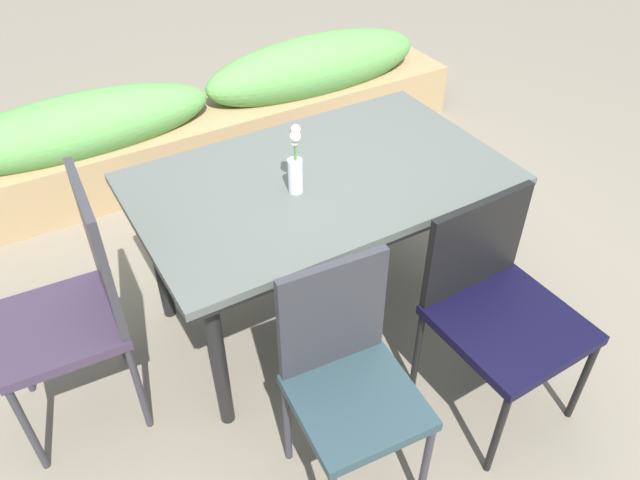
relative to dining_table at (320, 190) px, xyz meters
The scene contains 7 objects.
ground_plane 0.71m from the dining_table, 35.63° to the left, with size 12.00×12.00×0.00m, color #756B5B.
dining_table is the anchor object (origin of this frame).
chair_near_right 0.83m from the dining_table, 65.37° to the right, with size 0.50×0.50×0.89m.
chair_near_left 0.83m from the dining_table, 114.19° to the right, with size 0.43×0.43×0.92m.
chair_end_left 1.03m from the dining_table, behind, with size 0.46×0.46×1.03m.
flower_vase 0.25m from the dining_table, 160.99° to the right, with size 0.06×0.06×0.29m.
planter_box 1.59m from the dining_table, 85.84° to the left, with size 3.42×0.50×0.67m.
Camera 1 is at (-1.14, -1.86, 2.15)m, focal length 34.47 mm.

